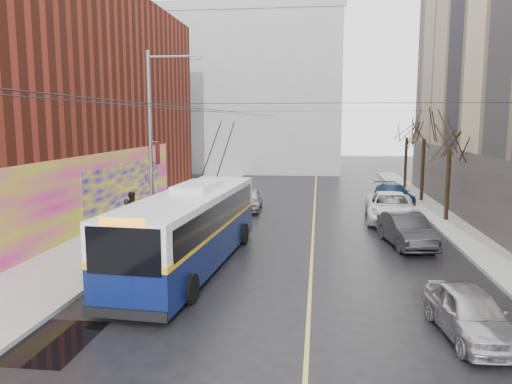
% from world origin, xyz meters
% --- Properties ---
extents(ground, '(140.00, 140.00, 0.00)m').
position_xyz_m(ground, '(0.00, 0.00, 0.00)').
color(ground, black).
rests_on(ground, ground).
extents(sidewalk_left, '(4.00, 60.00, 0.15)m').
position_xyz_m(sidewalk_left, '(-8.00, 12.00, 0.07)').
color(sidewalk_left, gray).
rests_on(sidewalk_left, ground).
extents(sidewalk_right, '(2.00, 60.00, 0.15)m').
position_xyz_m(sidewalk_right, '(9.00, 12.00, 0.07)').
color(sidewalk_right, gray).
rests_on(sidewalk_right, ground).
extents(lane_line, '(0.12, 50.00, 0.01)m').
position_xyz_m(lane_line, '(1.50, 14.00, 0.00)').
color(lane_line, '#BFB74C').
rests_on(lane_line, ground).
extents(building_left, '(12.11, 36.00, 14.00)m').
position_xyz_m(building_left, '(-15.99, 13.99, 6.99)').
color(building_left, '#551D11').
rests_on(building_left, ground).
extents(building_far, '(20.50, 12.10, 18.00)m').
position_xyz_m(building_far, '(-6.00, 44.99, 9.02)').
color(building_far, gray).
rests_on(building_far, ground).
extents(streetlight_pole, '(2.65, 0.60, 9.00)m').
position_xyz_m(streetlight_pole, '(-6.14, 10.00, 4.85)').
color(streetlight_pole, slate).
rests_on(streetlight_pole, ground).
extents(catenary_wires, '(18.00, 60.00, 0.22)m').
position_xyz_m(catenary_wires, '(-2.54, 14.77, 6.25)').
color(catenary_wires, black).
extents(tree_near, '(3.20, 3.20, 6.40)m').
position_xyz_m(tree_near, '(9.00, 16.00, 4.98)').
color(tree_near, black).
rests_on(tree_near, ground).
extents(tree_mid, '(3.20, 3.20, 6.68)m').
position_xyz_m(tree_mid, '(9.00, 23.00, 5.25)').
color(tree_mid, black).
rests_on(tree_mid, ground).
extents(tree_far, '(3.20, 3.20, 6.57)m').
position_xyz_m(tree_far, '(9.00, 30.00, 5.14)').
color(tree_far, black).
rests_on(tree_far, ground).
extents(puddle, '(2.35, 2.83, 0.01)m').
position_xyz_m(puddle, '(-5.33, -1.51, 0.00)').
color(puddle, black).
rests_on(puddle, ground).
extents(pigeons_flying, '(5.64, 2.08, 2.56)m').
position_xyz_m(pigeons_flying, '(-2.29, 10.85, 7.31)').
color(pigeons_flying, slate).
extents(trolleybus, '(3.41, 12.14, 5.69)m').
position_xyz_m(trolleybus, '(-3.24, 5.64, 1.58)').
color(trolleybus, '#081242').
rests_on(trolleybus, ground).
extents(parked_car_a, '(2.00, 4.06, 1.33)m').
position_xyz_m(parked_car_a, '(5.80, 0.19, 0.67)').
color(parked_car_a, '#A7A8AC').
rests_on(parked_car_a, ground).
extents(parked_car_b, '(2.28, 4.74, 1.50)m').
position_xyz_m(parked_car_b, '(5.80, 10.05, 0.75)').
color(parked_car_b, '#262628').
rests_on(parked_car_b, ground).
extents(parked_car_c, '(3.10, 6.11, 1.65)m').
position_xyz_m(parked_car_c, '(5.87, 15.79, 0.83)').
color(parked_car_c, white).
rests_on(parked_car_c, ground).
extents(parked_car_d, '(2.63, 4.85, 1.33)m').
position_xyz_m(parked_car_d, '(7.00, 22.38, 0.67)').
color(parked_car_d, navy).
rests_on(parked_car_d, ground).
extents(following_car, '(1.79, 4.11, 1.38)m').
position_xyz_m(following_car, '(-2.74, 18.43, 0.69)').
color(following_car, '#98989C').
rests_on(following_car, ground).
extents(pedestrian_a, '(0.50, 0.66, 1.62)m').
position_xyz_m(pedestrian_a, '(-7.98, 11.06, 0.96)').
color(pedestrian_a, black).
rests_on(pedestrian_a, sidewalk_left).
extents(pedestrian_b, '(1.05, 1.15, 1.93)m').
position_xyz_m(pedestrian_b, '(-7.90, 11.61, 1.12)').
color(pedestrian_b, black).
rests_on(pedestrian_b, sidewalk_left).
extents(pedestrian_c, '(1.21, 1.12, 1.64)m').
position_xyz_m(pedestrian_c, '(-7.29, 10.27, 0.97)').
color(pedestrian_c, black).
rests_on(pedestrian_c, sidewalk_left).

